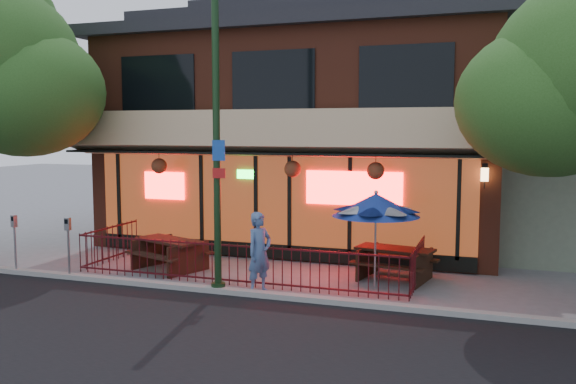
% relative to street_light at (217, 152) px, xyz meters
% --- Properties ---
extents(ground, '(80.00, 80.00, 0.00)m').
position_rel_street_light_xyz_m(ground, '(-0.00, 0.40, -3.15)').
color(ground, gray).
rests_on(ground, ground).
extents(curb, '(80.00, 0.25, 0.12)m').
position_rel_street_light_xyz_m(curb, '(-0.00, -0.10, -3.09)').
color(curb, '#999993').
rests_on(curb, ground).
extents(restaurant_building, '(12.96, 9.49, 8.05)m').
position_rel_street_light_xyz_m(restaurant_building, '(-0.00, 7.51, 0.98)').
color(restaurant_building, brown).
rests_on(restaurant_building, ground).
extents(patio_fence, '(8.44, 2.62, 1.00)m').
position_rel_street_light_xyz_m(patio_fence, '(-0.00, 0.91, -2.52)').
color(patio_fence, '#460F14').
rests_on(patio_fence, ground).
extents(street_light, '(0.43, 0.32, 7.00)m').
position_rel_street_light_xyz_m(street_light, '(0.00, 0.00, 0.00)').
color(street_light, '#163217').
rests_on(street_light, ground).
extents(picnic_table_left, '(2.27, 2.01, 0.81)m').
position_rel_street_light_xyz_m(picnic_table_left, '(-2.14, 1.56, -2.62)').
color(picnic_table_left, '#331C12').
rests_on(picnic_table_left, ground).
extents(picnic_table_right, '(2.08, 1.73, 0.79)m').
position_rel_street_light_xyz_m(picnic_table_right, '(3.60, 2.39, -2.63)').
color(picnic_table_right, black).
rests_on(picnic_table_right, ground).
extents(patio_umbrella, '(2.00, 1.99, 2.28)m').
position_rel_street_light_xyz_m(patio_umbrella, '(3.30, 1.41, -1.20)').
color(patio_umbrella, gray).
rests_on(patio_umbrella, ground).
extents(pedestrian, '(0.68, 0.79, 1.83)m').
position_rel_street_light_xyz_m(pedestrian, '(0.93, 0.20, -2.23)').
color(pedestrian, '#4C6999').
rests_on(pedestrian, ground).
extents(parking_meter_near, '(0.15, 0.13, 1.51)m').
position_rel_street_light_xyz_m(parking_meter_near, '(-4.00, -0.08, -2.13)').
color(parking_meter_near, gray).
rests_on(parking_meter_near, ground).
extents(parking_meter_far, '(0.15, 0.14, 1.50)m').
position_rel_street_light_xyz_m(parking_meter_far, '(-5.64, -0.08, -2.13)').
color(parking_meter_far, '#94979C').
rests_on(parking_meter_far, ground).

